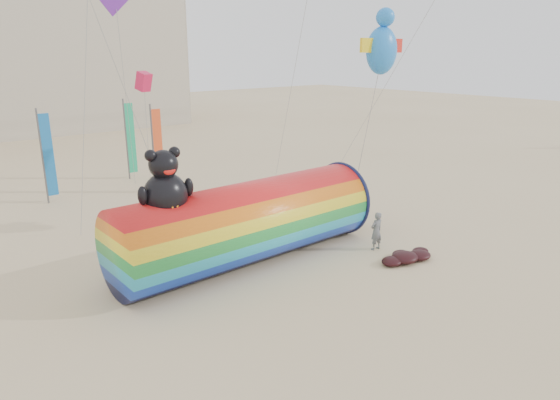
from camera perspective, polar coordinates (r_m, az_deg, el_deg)
ground at (r=19.19m, az=1.75°, el=-8.15°), size 160.00×160.00×0.00m
windsock_assembly at (r=19.64m, az=-3.72°, el=-2.33°), size 10.94×3.33×5.04m
kite_handler at (r=21.30m, az=10.96°, el=-3.51°), size 0.62×0.43×1.64m
fabric_bundle at (r=20.68m, az=14.31°, el=-6.28°), size 2.62×1.35×0.41m
festival_banners at (r=31.12m, az=-18.52°, el=5.76°), size 6.38×4.33×5.20m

